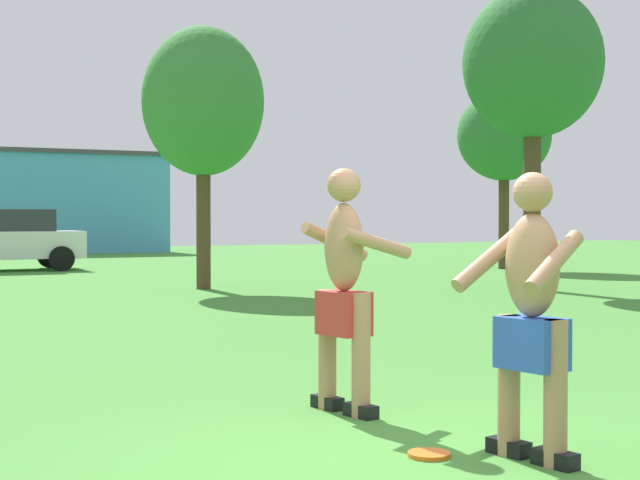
{
  "coord_description": "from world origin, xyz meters",
  "views": [
    {
      "loc": [
        -2.9,
        -4.44,
        1.36
      ],
      "look_at": [
        0.4,
        2.13,
        1.19
      ],
      "focal_mm": 53.94,
      "sensor_mm": 36.0,
      "label": 1
    }
  ],
  "objects_px": {
    "player_in_blue": "(531,310)",
    "tree_behind_players": "(533,65)",
    "tree_right_field": "(203,103)",
    "frisbee": "(429,454)",
    "tree_left_field": "(504,136)",
    "player_near": "(345,284)"
  },
  "relations": [
    {
      "from": "tree_left_field",
      "to": "player_in_blue",
      "type": "bearing_deg",
      "value": -127.11
    },
    {
      "from": "player_in_blue",
      "to": "tree_right_field",
      "type": "distance_m",
      "value": 13.71
    },
    {
      "from": "tree_left_field",
      "to": "tree_right_field",
      "type": "distance_m",
      "value": 10.2
    },
    {
      "from": "tree_right_field",
      "to": "frisbee",
      "type": "bearing_deg",
      "value": -104.22
    },
    {
      "from": "player_near",
      "to": "tree_behind_players",
      "type": "relative_size",
      "value": 0.3
    },
    {
      "from": "frisbee",
      "to": "player_near",
      "type": "bearing_deg",
      "value": 83.33
    },
    {
      "from": "player_near",
      "to": "tree_behind_players",
      "type": "bearing_deg",
      "value": 44.85
    },
    {
      "from": "tree_left_field",
      "to": "player_near",
      "type": "bearing_deg",
      "value": -130.72
    },
    {
      "from": "player_in_blue",
      "to": "tree_behind_players",
      "type": "height_order",
      "value": "tree_behind_players"
    },
    {
      "from": "player_near",
      "to": "tree_left_field",
      "type": "distance_m",
      "value": 19.72
    },
    {
      "from": "player_in_blue",
      "to": "frisbee",
      "type": "height_order",
      "value": "player_in_blue"
    },
    {
      "from": "player_in_blue",
      "to": "tree_right_field",
      "type": "bearing_deg",
      "value": 78.0
    },
    {
      "from": "player_in_blue",
      "to": "frisbee",
      "type": "bearing_deg",
      "value": 142.94
    },
    {
      "from": "player_near",
      "to": "tree_right_field",
      "type": "height_order",
      "value": "tree_right_field"
    },
    {
      "from": "tree_left_field",
      "to": "tree_behind_players",
      "type": "bearing_deg",
      "value": -123.54
    },
    {
      "from": "player_in_blue",
      "to": "frisbee",
      "type": "xyz_separation_m",
      "value": [
        -0.45,
        0.34,
        -0.83
      ]
    },
    {
      "from": "player_in_blue",
      "to": "tree_behind_players",
      "type": "xyz_separation_m",
      "value": [
        8.3,
        10.2,
        3.4
      ]
    },
    {
      "from": "frisbee",
      "to": "tree_behind_players",
      "type": "xyz_separation_m",
      "value": [
        8.75,
        9.86,
        4.24
      ]
    },
    {
      "from": "player_in_blue",
      "to": "tree_behind_players",
      "type": "bearing_deg",
      "value": 50.86
    },
    {
      "from": "tree_right_field",
      "to": "tree_behind_players",
      "type": "height_order",
      "value": "tree_behind_players"
    },
    {
      "from": "tree_right_field",
      "to": "tree_behind_players",
      "type": "distance_m",
      "value": 6.28
    },
    {
      "from": "player_near",
      "to": "tree_right_field",
      "type": "distance_m",
      "value": 12.2
    }
  ]
}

